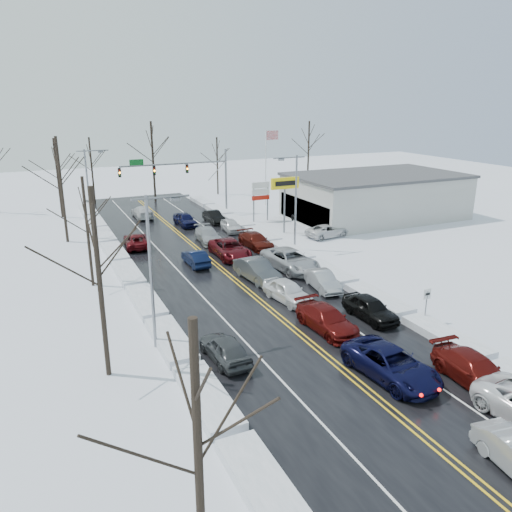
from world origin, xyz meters
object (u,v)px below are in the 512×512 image
traffic_signal_mast (187,172)px  dealership_building (375,196)px  flagpole (267,161)px  oncoming_car_0 (196,265)px  tires_plus_sign (285,187)px

traffic_signal_mast → dealership_building: size_ratio=0.65×
traffic_signal_mast → dealership_building: 23.01m
dealership_building → flagpole: bearing=126.3°
flagpole → traffic_signal_mast: bearing=-170.3°
dealership_building → oncoming_car_0: bearing=-161.4°
tires_plus_sign → dealership_building: 13.82m
traffic_signal_mast → flagpole: size_ratio=1.33×
traffic_signal_mast → dealership_building: (20.53, -9.99, -2.82)m
traffic_signal_mast → dealership_building: bearing=-25.9°
tires_plus_sign → dealership_building: bearing=8.5°
flagpole → dealership_building: size_ratio=0.49×
traffic_signal_mast → tires_plus_sign: traffic_signal_mast is taller
tires_plus_sign → oncoming_car_0: 14.72m
traffic_signal_mast → flagpole: (11.72, 2.01, 0.45)m
tires_plus_sign → dealership_building: tires_plus_sign is taller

